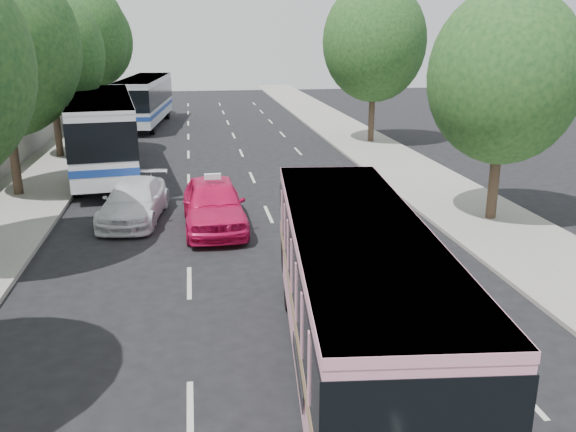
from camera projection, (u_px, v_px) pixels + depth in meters
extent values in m
plane|color=black|center=(281.00, 351.00, 12.81)|extent=(120.00, 120.00, 0.00)
cube|color=#9E998E|center=(55.00, 165.00, 30.43)|extent=(4.00, 90.00, 0.15)
cube|color=#9E998E|center=(383.00, 155.00, 32.97)|extent=(4.00, 90.00, 0.12)
cube|color=#9E998E|center=(15.00, 149.00, 29.92)|extent=(0.30, 90.00, 1.50)
cylinder|color=#38281E|center=(13.00, 151.00, 24.19)|extent=(0.36, 0.36, 3.80)
ellipsoid|color=#163F1B|center=(0.00, 47.00, 23.04)|extent=(6.00, 6.00, 6.90)
sphere|color=#163F1B|center=(4.00, 13.00, 22.46)|extent=(3.90, 3.90, 3.90)
cylinder|color=#38281E|center=(57.00, 125.00, 31.82)|extent=(0.36, 0.36, 3.50)
ellipsoid|color=#163F1B|center=(49.00, 53.00, 30.75)|extent=(5.52, 5.52, 6.35)
sphere|color=#163F1B|center=(54.00, 30.00, 30.21)|extent=(3.59, 3.59, 3.59)
cylinder|color=#38281E|center=(83.00, 104.00, 39.32)|extent=(0.36, 0.36, 3.99)
ellipsoid|color=#163F1B|center=(77.00, 36.00, 38.10)|extent=(6.30, 6.30, 7.24)
sphere|color=#163F1B|center=(81.00, 15.00, 37.52)|extent=(4.09, 4.09, 4.09)
cylinder|color=#38281E|center=(98.00, 94.00, 46.89)|extent=(0.36, 0.36, 3.72)
ellipsoid|color=#163F1B|center=(93.00, 41.00, 45.76)|extent=(5.88, 5.88, 6.76)
sphere|color=#163F1B|center=(97.00, 25.00, 45.19)|extent=(3.82, 3.82, 3.82)
cylinder|color=#38281E|center=(494.00, 176.00, 21.21)|extent=(0.36, 0.36, 3.23)
ellipsoid|color=#163F1B|center=(504.00, 77.00, 20.22)|extent=(5.10, 5.10, 5.87)
sphere|color=#163F1B|center=(524.00, 45.00, 19.70)|extent=(3.32, 3.31, 3.31)
cylinder|color=#38281E|center=(372.00, 111.00, 36.29)|extent=(0.36, 0.36, 3.80)
ellipsoid|color=#163F1B|center=(374.00, 42.00, 35.13)|extent=(6.00, 6.00, 6.90)
sphere|color=#163F1B|center=(384.00, 20.00, 34.56)|extent=(3.90, 3.90, 3.90)
cube|color=pink|center=(356.00, 287.00, 11.58)|extent=(3.34, 9.80, 2.58)
cube|color=#9E7A59|center=(355.00, 301.00, 11.66)|extent=(3.38, 9.83, 0.34)
cube|color=black|center=(356.00, 264.00, 11.44)|extent=(3.39, 9.84, 1.06)
cube|color=pink|center=(358.00, 226.00, 11.23)|extent=(3.36, 9.83, 0.15)
cylinder|color=black|center=(291.00, 289.00, 14.65)|extent=(0.39, 1.02, 1.00)
cylinder|color=black|center=(377.00, 287.00, 14.76)|extent=(0.39, 1.02, 1.00)
imported|color=#DE1354|center=(214.00, 204.00, 20.62)|extent=(2.15, 5.09, 1.72)
imported|color=white|center=(134.00, 201.00, 21.59)|extent=(2.54, 4.98, 1.38)
cube|color=white|center=(103.00, 129.00, 28.37)|extent=(4.06, 12.34, 3.08)
cube|color=black|center=(103.00, 121.00, 28.26)|extent=(4.11, 12.38, 1.51)
cube|color=navy|center=(105.00, 146.00, 28.59)|extent=(4.10, 12.37, 0.30)
cube|color=white|center=(100.00, 97.00, 27.94)|extent=(4.08, 12.36, 0.14)
cylinder|color=black|center=(83.00, 148.00, 32.04)|extent=(0.46, 1.14, 1.11)
cylinder|color=black|center=(128.00, 146.00, 32.64)|extent=(0.46, 1.14, 1.11)
cylinder|color=black|center=(77.00, 184.00, 24.61)|extent=(0.46, 1.14, 1.11)
cylinder|color=black|center=(135.00, 180.00, 25.21)|extent=(0.46, 1.14, 1.11)
cube|color=silver|center=(145.00, 98.00, 42.99)|extent=(3.45, 11.39, 2.85)
cube|color=black|center=(144.00, 93.00, 42.89)|extent=(3.50, 11.42, 1.40)
cube|color=navy|center=(145.00, 109.00, 43.20)|extent=(3.49, 11.41, 0.28)
cube|color=silver|center=(143.00, 79.00, 42.60)|extent=(3.47, 11.41, 0.13)
cylinder|color=black|center=(140.00, 112.00, 46.74)|extent=(0.40, 1.05, 1.03)
cylinder|color=black|center=(167.00, 112.00, 46.86)|extent=(0.40, 1.05, 1.03)
cylinder|color=black|center=(120.00, 127.00, 39.60)|extent=(0.40, 1.05, 1.03)
cylinder|color=black|center=(153.00, 127.00, 39.72)|extent=(0.40, 1.05, 1.03)
cube|color=silver|center=(213.00, 176.00, 20.35)|extent=(0.55, 0.19, 0.18)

